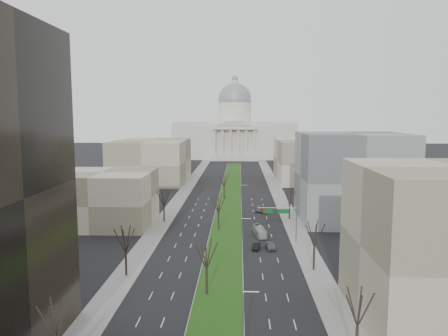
% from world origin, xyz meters
% --- Properties ---
extents(ground, '(600.00, 600.00, 0.00)m').
position_xyz_m(ground, '(0.00, 120.00, 0.00)').
color(ground, black).
rests_on(ground, ground).
extents(median, '(8.00, 222.03, 0.20)m').
position_xyz_m(median, '(0.00, 118.99, 0.10)').
color(median, '#999993').
rests_on(median, ground).
extents(sidewalk_left, '(5.00, 330.00, 0.15)m').
position_xyz_m(sidewalk_left, '(-17.50, 95.00, 0.07)').
color(sidewalk_left, gray).
rests_on(sidewalk_left, ground).
extents(sidewalk_right, '(5.00, 330.00, 0.15)m').
position_xyz_m(sidewalk_right, '(17.50, 95.00, 0.07)').
color(sidewalk_right, gray).
rests_on(sidewalk_right, ground).
extents(capitol, '(80.00, 46.00, 55.00)m').
position_xyz_m(capitol, '(0.00, 269.59, 16.31)').
color(capitol, beige).
rests_on(capitol, ground).
extents(building_beige_left, '(26.00, 22.00, 14.00)m').
position_xyz_m(building_beige_left, '(-33.00, 85.00, 7.00)').
color(building_beige_left, gray).
rests_on(building_beige_left, ground).
extents(building_grey_right, '(28.00, 26.00, 24.00)m').
position_xyz_m(building_grey_right, '(34.00, 92.00, 12.00)').
color(building_grey_right, slate).
rests_on(building_grey_right, ground).
extents(building_far_left, '(30.00, 40.00, 18.00)m').
position_xyz_m(building_far_left, '(-35.00, 160.00, 9.00)').
color(building_far_left, gray).
rests_on(building_far_left, ground).
extents(building_far_right, '(30.00, 40.00, 18.00)m').
position_xyz_m(building_far_right, '(35.00, 165.00, 9.00)').
color(building_far_right, gray).
rests_on(building_far_right, ground).
extents(tree_left_near, '(5.10, 5.10, 9.18)m').
position_xyz_m(tree_left_near, '(-17.20, 18.00, 6.61)').
color(tree_left_near, black).
rests_on(tree_left_near, ground).
extents(tree_left_mid, '(5.40, 5.40, 9.72)m').
position_xyz_m(tree_left_mid, '(-17.20, 48.00, 7.00)').
color(tree_left_mid, black).
rests_on(tree_left_mid, ground).
extents(tree_left_far, '(5.28, 5.28, 9.50)m').
position_xyz_m(tree_left_far, '(-17.20, 88.00, 6.84)').
color(tree_left_far, black).
rests_on(tree_left_far, ground).
extents(tree_right_near, '(5.16, 5.16, 9.29)m').
position_xyz_m(tree_right_near, '(17.20, 22.00, 6.69)').
color(tree_right_near, black).
rests_on(tree_right_near, ground).
extents(tree_right_mid, '(5.52, 5.52, 9.94)m').
position_xyz_m(tree_right_mid, '(17.20, 52.00, 7.16)').
color(tree_right_mid, black).
rests_on(tree_right_mid, ground).
extents(tree_right_far, '(5.04, 5.04, 9.07)m').
position_xyz_m(tree_right_far, '(17.20, 92.00, 6.53)').
color(tree_right_far, black).
rests_on(tree_right_far, ground).
extents(tree_median_a, '(5.40, 5.40, 9.72)m').
position_xyz_m(tree_median_a, '(-2.00, 40.00, 7.00)').
color(tree_median_a, black).
rests_on(tree_median_a, ground).
extents(tree_median_b, '(5.40, 5.40, 9.72)m').
position_xyz_m(tree_median_b, '(-2.00, 80.00, 7.00)').
color(tree_median_b, black).
rests_on(tree_median_b, ground).
extents(tree_median_c, '(5.40, 5.40, 9.72)m').
position_xyz_m(tree_median_c, '(-2.00, 120.00, 7.00)').
color(tree_median_c, black).
rests_on(tree_median_c, ground).
extents(streetlamp_median_a, '(1.90, 0.20, 9.16)m').
position_xyz_m(streetlamp_median_a, '(3.76, 20.00, 4.81)').
color(streetlamp_median_a, gray).
rests_on(streetlamp_median_a, ground).
extents(streetlamp_median_b, '(1.90, 0.20, 9.16)m').
position_xyz_m(streetlamp_median_b, '(3.76, 55.00, 4.81)').
color(streetlamp_median_b, gray).
rests_on(streetlamp_median_b, ground).
extents(streetlamp_median_c, '(1.90, 0.20, 9.16)m').
position_xyz_m(streetlamp_median_c, '(3.76, 95.00, 4.81)').
color(streetlamp_median_c, gray).
rests_on(streetlamp_median_c, ground).
extents(mast_arm_signs, '(9.12, 0.24, 8.09)m').
position_xyz_m(mast_arm_signs, '(13.49, 70.03, 6.11)').
color(mast_arm_signs, gray).
rests_on(mast_arm_signs, ground).
extents(car_grey_near, '(2.22, 4.65, 1.53)m').
position_xyz_m(car_grey_near, '(9.97, 64.68, 0.77)').
color(car_grey_near, '#53555B').
rests_on(car_grey_near, ground).
extents(car_black, '(2.02, 4.32, 1.37)m').
position_xyz_m(car_black, '(6.94, 64.73, 0.69)').
color(car_black, black).
rests_on(car_black, ground).
extents(car_red, '(2.31, 5.22, 1.49)m').
position_xyz_m(car_red, '(10.55, 100.53, 0.74)').
color(car_red, '#64260D').
rests_on(car_red, ground).
extents(car_grey_far, '(2.65, 5.55, 1.53)m').
position_xyz_m(car_grey_far, '(9.35, 102.15, 0.77)').
color(car_grey_far, '#575A60').
rests_on(car_grey_far, ground).
extents(box_van, '(3.10, 8.29, 2.26)m').
position_xyz_m(box_van, '(8.17, 75.12, 1.13)').
color(box_van, silver).
rests_on(box_van, ground).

